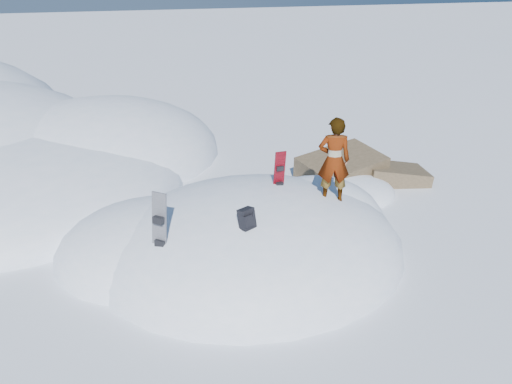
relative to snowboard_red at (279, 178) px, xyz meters
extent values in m
plane|color=white|center=(-0.74, -0.49, -1.60)|extent=(120.00, 120.00, 0.00)
ellipsoid|color=white|center=(-0.74, -0.49, -1.60)|extent=(7.00, 6.00, 3.00)
ellipsoid|color=white|center=(-2.94, 0.11, -1.60)|extent=(4.40, 4.00, 2.20)
ellipsoid|color=white|center=(1.06, 0.31, -1.60)|extent=(3.60, 3.20, 2.50)
ellipsoid|color=white|center=(-6.74, 4.51, -1.60)|extent=(10.00, 9.00, 2.80)
ellipsoid|color=white|center=(-4.24, 7.01, -1.60)|extent=(8.00, 8.00, 3.60)
ellipsoid|color=white|center=(-6.24, 3.51, -1.60)|extent=(6.00, 5.00, 1.80)
cube|color=brown|center=(2.86, 2.91, -1.50)|extent=(2.82, 2.41, 1.62)
cube|color=brown|center=(4.46, 2.51, -1.70)|extent=(2.16, 1.80, 1.33)
cube|color=brown|center=(3.46, 4.11, -1.60)|extent=(2.08, 2.01, 1.10)
ellipsoid|color=white|center=(2.46, 1.91, -1.60)|extent=(3.20, 2.40, 1.00)
cube|color=#A80919|center=(0.00, 0.01, -0.02)|extent=(0.27, 0.24, 1.37)
cube|color=black|center=(0.00, -0.04, 0.26)|extent=(0.17, 0.12, 0.12)
cube|color=black|center=(0.00, -0.04, -0.16)|extent=(0.17, 0.12, 0.12)
cube|color=black|center=(-2.83, -1.36, -0.31)|extent=(0.41, 0.40, 1.69)
cube|color=black|center=(-2.83, -1.43, 0.03)|extent=(0.24, 0.23, 0.15)
cube|color=black|center=(-2.83, -1.43, -0.48)|extent=(0.24, 0.23, 0.15)
cube|color=black|center=(-1.14, -1.62, -0.06)|extent=(0.39, 0.38, 0.44)
cube|color=black|center=(-1.14, -1.75, -0.04)|extent=(0.24, 0.21, 0.24)
cylinder|color=black|center=(-1.23, -1.73, 0.05)|extent=(0.03, 0.17, 0.30)
cylinder|color=black|center=(-1.05, -1.73, 0.05)|extent=(0.03, 0.17, 0.30)
cube|color=black|center=(-3.22, -1.93, -1.51)|extent=(0.72, 0.64, 0.16)
cube|color=black|center=(-2.95, -1.75, -1.44)|extent=(0.34, 0.26, 0.11)
imported|color=slate|center=(1.04, -0.63, 0.57)|extent=(0.80, 0.63, 1.93)
camera|label=1|loc=(-3.08, -9.97, 4.55)|focal=35.00mm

